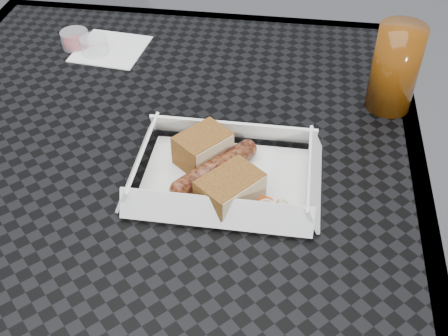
{
  "coord_description": "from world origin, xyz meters",
  "views": [
    {
      "loc": [
        0.2,
        -0.64,
        1.26
      ],
      "look_at": [
        0.12,
        -0.1,
        0.78
      ],
      "focal_mm": 45.0,
      "sensor_mm": 36.0,
      "label": 1
    }
  ],
  "objects_px": {
    "bratwurst": "(215,169)",
    "drink_glass": "(395,68)",
    "food_tray": "(225,179)",
    "patio_table": "(155,170)"
  },
  "relations": [
    {
      "from": "patio_table",
      "to": "drink_glass",
      "type": "height_order",
      "value": "drink_glass"
    },
    {
      "from": "bratwurst",
      "to": "drink_glass",
      "type": "bearing_deg",
      "value": 40.39
    },
    {
      "from": "drink_glass",
      "to": "patio_table",
      "type": "bearing_deg",
      "value": -161.11
    },
    {
      "from": "food_tray",
      "to": "patio_table",
      "type": "bearing_deg",
      "value": 145.34
    },
    {
      "from": "food_tray",
      "to": "drink_glass",
      "type": "bearing_deg",
      "value": 42.09
    },
    {
      "from": "food_tray",
      "to": "bratwurst",
      "type": "height_order",
      "value": "bratwurst"
    },
    {
      "from": "bratwurst",
      "to": "patio_table",
      "type": "bearing_deg",
      "value": 142.17
    },
    {
      "from": "food_tray",
      "to": "bratwurst",
      "type": "distance_m",
      "value": 0.02
    },
    {
      "from": "bratwurst",
      "to": "drink_glass",
      "type": "relative_size",
      "value": 0.88
    },
    {
      "from": "patio_table",
      "to": "bratwurst",
      "type": "distance_m",
      "value": 0.17
    }
  ]
}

